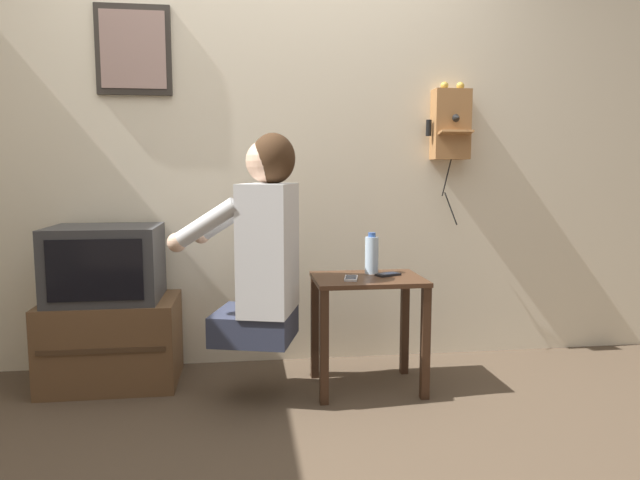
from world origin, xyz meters
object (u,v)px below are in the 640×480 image
(television, at_px, (106,263))
(cell_phone_spare, at_px, (388,274))
(cell_phone_held, at_px, (351,278))
(person, at_px, (263,245))
(water_bottle, at_px, (372,255))
(framed_picture, at_px, (133,50))
(wall_phone_antique, at_px, (451,124))

(television, relative_size, cell_phone_spare, 3.86)
(cell_phone_held, relative_size, cell_phone_spare, 0.98)
(person, distance_m, water_bottle, 0.59)
(water_bottle, bearing_deg, cell_phone_spare, -45.90)
(framed_picture, xyz_separation_m, cell_phone_held, (1.07, -0.52, -1.15))
(person, bearing_deg, framed_picture, 65.28)
(wall_phone_antique, xyz_separation_m, water_bottle, (-0.52, -0.34, -0.69))
(framed_picture, bearing_deg, person, -40.46)
(person, xyz_separation_m, cell_phone_held, (0.42, 0.03, -0.17))
(person, height_order, television, person)
(framed_picture, bearing_deg, cell_phone_spare, -19.53)
(television, relative_size, framed_picture, 1.15)
(water_bottle, bearing_deg, television, 173.96)
(framed_picture, bearing_deg, television, -118.85)
(wall_phone_antique, distance_m, cell_phone_spare, 0.99)
(wall_phone_antique, relative_size, cell_phone_held, 5.96)
(cell_phone_held, bearing_deg, television, -179.29)
(water_bottle, bearing_deg, wall_phone_antique, 32.76)
(framed_picture, distance_m, cell_phone_held, 1.65)
(person, bearing_deg, television, 83.86)
(wall_phone_antique, bearing_deg, cell_phone_spare, -138.17)
(wall_phone_antique, distance_m, cell_phone_held, 1.12)
(framed_picture, xyz_separation_m, water_bottle, (1.20, -0.38, -1.06))
(cell_phone_held, distance_m, water_bottle, 0.21)
(person, height_order, cell_phone_spare, person)
(framed_picture, distance_m, water_bottle, 1.65)
(cell_phone_spare, xyz_separation_m, water_bottle, (-0.07, 0.07, 0.09))
(person, bearing_deg, cell_phone_spare, -65.06)
(cell_phone_held, xyz_separation_m, cell_phone_spare, (0.20, 0.07, 0.00))
(person, distance_m, television, 0.85)
(person, height_order, cell_phone_held, person)
(framed_picture, height_order, cell_phone_spare, framed_picture)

